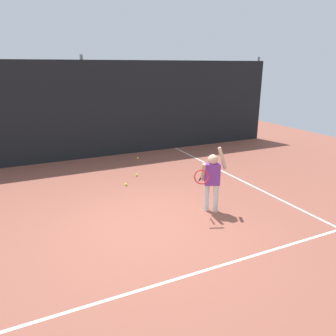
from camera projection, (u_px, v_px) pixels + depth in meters
name	position (u px, v px, depth m)	size (l,w,h in m)	color
ground_plane	(149.00, 224.00, 6.13)	(20.00, 20.00, 0.00)	brown
court_line_baseline	(193.00, 274.00, 4.66)	(9.00, 0.05, 0.00)	white
court_line_sideline	(247.00, 183.00, 8.26)	(0.05, 9.00, 0.00)	white
back_fence_windscreen	(86.00, 111.00, 10.07)	(13.75, 0.08, 3.03)	black
fence_post_1	(85.00, 108.00, 10.10)	(0.09, 0.09, 3.18)	slate
fence_post_2	(256.00, 99.00, 12.85)	(0.09, 0.09, 3.18)	slate
tennis_player	(212.00, 178.00, 6.46)	(0.86, 0.56, 1.35)	silver
tennis_ball_0	(126.00, 184.00, 8.07)	(0.07, 0.07, 0.07)	#CCE033
tennis_ball_1	(137.00, 175.00, 8.77)	(0.07, 0.07, 0.07)	#CCE033
tennis_ball_2	(223.00, 159.00, 10.29)	(0.07, 0.07, 0.07)	#CCE033
tennis_ball_3	(138.00, 158.00, 10.36)	(0.07, 0.07, 0.07)	#CCE033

